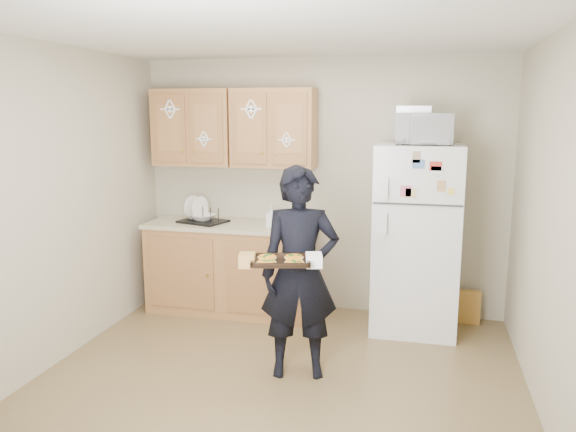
{
  "coord_description": "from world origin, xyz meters",
  "views": [
    {
      "loc": [
        1.0,
        -3.66,
        1.98
      ],
      "look_at": [
        -0.01,
        0.45,
        1.19
      ],
      "focal_mm": 35.0,
      "sensor_mm": 36.0,
      "label": 1
    }
  ],
  "objects": [
    {
      "name": "dish_rack",
      "position": [
        -1.12,
        1.45,
        0.99
      ],
      "size": [
        0.51,
        0.44,
        0.17
      ],
      "primitive_type": "cube",
      "rotation": [
        0.0,
        0.0,
        -0.3
      ],
      "color": "black",
      "rests_on": "countertop"
    },
    {
      "name": "pizza_front_right",
      "position": [
        0.16,
        -0.06,
        0.98
      ],
      "size": [
        0.13,
        0.13,
        0.02
      ],
      "primitive_type": "cylinder",
      "color": "orange",
      "rests_on": "baking_tray"
    },
    {
      "name": "refrigerator",
      "position": [
        0.95,
        1.43,
        0.85
      ],
      "size": [
        0.75,
        0.7,
        1.7
      ],
      "primitive_type": "cube",
      "color": "white",
      "rests_on": "floor"
    },
    {
      "name": "wall_back",
      "position": [
        0.0,
        1.8,
        1.25
      ],
      "size": [
        3.6,
        0.04,
        2.5
      ],
      "primitive_type": "cube",
      "color": "#B0A78F",
      "rests_on": "floor"
    },
    {
      "name": "baking_tray",
      "position": [
        0.05,
        -0.02,
        0.96
      ],
      "size": [
        0.46,
        0.39,
        0.04
      ],
      "primitive_type": "cube",
      "rotation": [
        0.0,
        0.0,
        0.25
      ],
      "color": "black",
      "rests_on": "person"
    },
    {
      "name": "person",
      "position": [
        0.13,
        0.28,
        0.8
      ],
      "size": [
        0.66,
        0.51,
        1.6
      ],
      "primitive_type": "imported",
      "rotation": [
        0.0,
        0.0,
        0.25
      ],
      "color": "black",
      "rests_on": "floor"
    },
    {
      "name": "pizza_front_left",
      "position": [
        -0.02,
        -0.1,
        0.98
      ],
      "size": [
        0.13,
        0.13,
        0.02
      ],
      "primitive_type": "cylinder",
      "color": "orange",
      "rests_on": "baking_tray"
    },
    {
      "name": "bowl",
      "position": [
        -1.12,
        1.45,
        0.95
      ],
      "size": [
        0.3,
        0.3,
        0.06
      ],
      "primitive_type": "imported",
      "rotation": [
        0.0,
        0.0,
        -0.34
      ],
      "color": "white",
      "rests_on": "dish_rack"
    },
    {
      "name": "countertop",
      "position": [
        -0.85,
        1.48,
        0.88
      ],
      "size": [
        1.64,
        0.64,
        0.04
      ],
      "primitive_type": "cube",
      "color": "tan",
      "rests_on": "base_cabinet"
    },
    {
      "name": "microwave",
      "position": [
        0.98,
        1.38,
        1.83
      ],
      "size": [
        0.49,
        0.34,
        0.27
      ],
      "primitive_type": "imported",
      "rotation": [
        0.0,
        0.0,
        0.03
      ],
      "color": "white",
      "rests_on": "refrigerator"
    },
    {
      "name": "soap_bottle",
      "position": [
        -0.4,
        1.4,
        1.0
      ],
      "size": [
        0.1,
        0.1,
        0.2
      ],
      "primitive_type": "imported",
      "rotation": [
        0.0,
        0.0,
        0.11
      ],
      "color": "white",
      "rests_on": "countertop"
    },
    {
      "name": "wall_right",
      "position": [
        1.8,
        0.0,
        1.25
      ],
      "size": [
        0.04,
        3.6,
        2.5
      ],
      "primitive_type": "cube",
      "color": "#B0A78F",
      "rests_on": "floor"
    },
    {
      "name": "wall_front",
      "position": [
        0.0,
        -1.8,
        1.25
      ],
      "size": [
        3.6,
        0.04,
        2.5
      ],
      "primitive_type": "cube",
      "color": "#B0A78F",
      "rests_on": "floor"
    },
    {
      "name": "upper_cab_right",
      "position": [
        -0.43,
        1.61,
        1.83
      ],
      "size": [
        0.8,
        0.33,
        0.75
      ],
      "primitive_type": "cube",
      "color": "olive",
      "rests_on": "wall_back"
    },
    {
      "name": "cereal_box",
      "position": [
        1.47,
        1.67,
        0.16
      ],
      "size": [
        0.2,
        0.07,
        0.32
      ],
      "primitive_type": "cube",
      "color": "#DECE4E",
      "rests_on": "floor"
    },
    {
      "name": "base_cabinet",
      "position": [
        -0.85,
        1.48,
        0.43
      ],
      "size": [
        1.6,
        0.6,
        0.86
      ],
      "primitive_type": "cube",
      "color": "olive",
      "rests_on": "floor"
    },
    {
      "name": "wall_left",
      "position": [
        -1.8,
        0.0,
        1.25
      ],
      "size": [
        0.04,
        3.6,
        2.5
      ],
      "primitive_type": "cube",
      "color": "#B0A78F",
      "rests_on": "floor"
    },
    {
      "name": "floor",
      "position": [
        0.0,
        0.0,
        0.0
      ],
      "size": [
        3.6,
        3.6,
        0.0
      ],
      "primitive_type": "plane",
      "color": "brown",
      "rests_on": "ground"
    },
    {
      "name": "pizza_back_right",
      "position": [
        0.13,
        0.07,
        0.98
      ],
      "size": [
        0.13,
        0.13,
        0.02
      ],
      "primitive_type": "cylinder",
      "color": "orange",
      "rests_on": "baking_tray"
    },
    {
      "name": "foil_pan",
      "position": [
        0.89,
        1.41,
        2.0
      ],
      "size": [
        0.3,
        0.22,
        0.06
      ],
      "primitive_type": "cube",
      "rotation": [
        0.0,
        0.0,
        -0.05
      ],
      "color": "silver",
      "rests_on": "microwave"
    },
    {
      "name": "pizza_back_left",
      "position": [
        -0.05,
        0.03,
        0.98
      ],
      "size": [
        0.13,
        0.13,
        0.02
      ],
      "primitive_type": "cylinder",
      "color": "orange",
      "rests_on": "baking_tray"
    },
    {
      "name": "upper_cab_left",
      "position": [
        -1.25,
        1.61,
        1.83
      ],
      "size": [
        0.8,
        0.33,
        0.75
      ],
      "primitive_type": "cube",
      "color": "olive",
      "rests_on": "wall_back"
    },
    {
      "name": "ceiling",
      "position": [
        0.0,
        0.0,
        2.5
      ],
      "size": [
        3.6,
        3.6,
        0.0
      ],
      "primitive_type": "plane",
      "color": "silver",
      "rests_on": "wall_back"
    }
  ]
}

